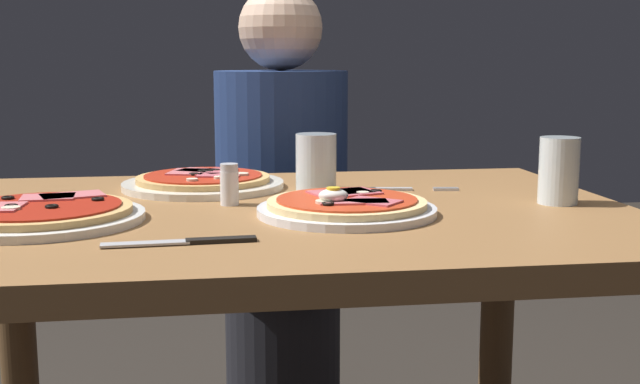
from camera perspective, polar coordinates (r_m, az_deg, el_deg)
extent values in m
cube|color=olive|center=(1.26, -2.63, -2.05)|extent=(1.10, 0.79, 0.04)
cylinder|color=brown|center=(1.80, 12.40, -11.56)|extent=(0.07, 0.07, 0.73)
cylinder|color=white|center=(1.21, 1.91, -1.34)|extent=(0.27, 0.27, 0.01)
cylinder|color=#E5C17F|center=(1.20, 1.92, -0.83)|extent=(0.24, 0.24, 0.01)
cylinder|color=red|center=(1.20, 1.92, -0.52)|extent=(0.21, 0.21, 0.00)
torus|color=black|center=(1.26, 4.01, 0.06)|extent=(0.02, 0.02, 0.00)
torus|color=black|center=(1.15, 0.57, -0.85)|extent=(0.02, 0.02, 0.00)
torus|color=black|center=(1.21, 0.49, -0.27)|extent=(0.02, 0.02, 0.00)
torus|color=black|center=(1.24, 1.24, -0.04)|extent=(0.02, 0.02, 0.00)
cube|color=#C65B66|center=(1.25, 2.36, -0.01)|extent=(0.09, 0.09, 0.00)
cube|color=#C65B66|center=(1.17, 3.76, -0.67)|extent=(0.09, 0.09, 0.00)
cube|color=#D16B70|center=(1.16, 2.41, -0.71)|extent=(0.10, 0.05, 0.00)
cube|color=#C65B66|center=(1.25, 1.51, -0.02)|extent=(0.11, 0.08, 0.00)
cylinder|color=beige|center=(1.24, 3.06, -0.07)|extent=(0.02, 0.02, 0.00)
cylinder|color=beige|center=(1.16, 0.33, -0.70)|extent=(0.03, 0.03, 0.00)
ellipsoid|color=white|center=(1.17, 0.95, -0.24)|extent=(0.04, 0.03, 0.02)
cylinder|color=yellow|center=(1.17, 0.95, 0.24)|extent=(0.02, 0.02, 0.00)
cylinder|color=silver|center=(1.47, -8.31, 0.51)|extent=(0.29, 0.29, 0.01)
cylinder|color=tan|center=(1.47, -8.32, 0.93)|extent=(0.24, 0.24, 0.01)
cylinder|color=#B72D19|center=(1.47, -8.33, 1.18)|extent=(0.21, 0.21, 0.00)
torus|color=black|center=(1.46, -8.96, 1.26)|extent=(0.02, 0.02, 0.00)
torus|color=black|center=(1.49, -7.96, 1.47)|extent=(0.02, 0.02, 0.00)
torus|color=black|center=(1.51, -7.48, 1.54)|extent=(0.02, 0.02, 0.00)
torus|color=black|center=(1.50, -8.37, 1.48)|extent=(0.02, 0.02, 0.00)
torus|color=black|center=(1.48, -6.29, 1.42)|extent=(0.02, 0.02, 0.00)
torus|color=black|center=(1.51, -6.20, 1.61)|extent=(0.02, 0.02, 0.00)
cube|color=#D16B70|center=(1.51, -8.79, 1.53)|extent=(0.08, 0.08, 0.00)
cube|color=#D16B70|center=(1.49, -9.33, 1.42)|extent=(0.09, 0.09, 0.00)
cube|color=#C65B66|center=(1.49, -7.50, 1.47)|extent=(0.08, 0.09, 0.00)
cube|color=#C65B66|center=(1.44, -7.22, 1.19)|extent=(0.08, 0.06, 0.00)
cylinder|color=beige|center=(1.41, -6.62, 1.03)|extent=(0.02, 0.02, 0.00)
cylinder|color=beige|center=(1.45, -5.63, 1.28)|extent=(0.03, 0.03, 0.00)
cylinder|color=beige|center=(1.41, -7.20, 1.04)|extent=(0.02, 0.02, 0.00)
cylinder|color=beige|center=(1.39, -9.10, 0.88)|extent=(0.02, 0.02, 0.00)
cylinder|color=white|center=(1.22, -19.32, -1.76)|extent=(0.30, 0.30, 0.01)
cylinder|color=tan|center=(1.22, -19.35, -1.25)|extent=(0.26, 0.26, 0.01)
cylinder|color=#A82314|center=(1.22, -19.37, -0.95)|extent=(0.23, 0.23, 0.00)
torus|color=black|center=(1.28, -21.37, -0.40)|extent=(0.02, 0.02, 0.00)
torus|color=black|center=(1.21, -21.15, -0.93)|extent=(0.02, 0.02, 0.00)
torus|color=black|center=(1.23, -15.55, -0.48)|extent=(0.02, 0.02, 0.00)
torus|color=black|center=(1.19, -18.57, -0.98)|extent=(0.02, 0.02, 0.00)
cube|color=#D16B70|center=(1.27, -18.81, -0.34)|extent=(0.08, 0.07, 0.00)
cube|color=#D16B70|center=(1.28, -17.24, -0.23)|extent=(0.11, 0.08, 0.00)
cylinder|color=beige|center=(1.19, -21.17, -1.08)|extent=(0.03, 0.03, 0.00)
cylinder|color=silver|center=(1.35, 16.65, 1.47)|extent=(0.06, 0.06, 0.11)
cylinder|color=silver|center=(1.35, 16.60, 0.28)|extent=(0.06, 0.06, 0.05)
cylinder|color=silver|center=(1.43, -0.28, 2.15)|extent=(0.07, 0.07, 0.10)
cylinder|color=silver|center=(1.43, -0.28, 1.00)|extent=(0.06, 0.06, 0.04)
cube|color=silver|center=(1.43, 5.11, 0.21)|extent=(0.08, 0.02, 0.00)
cube|color=silver|center=(1.44, 9.00, 0.16)|extent=(0.04, 0.01, 0.00)
cube|color=silver|center=(1.44, 8.97, 0.19)|extent=(0.04, 0.01, 0.00)
cube|color=silver|center=(1.45, 8.95, 0.22)|extent=(0.04, 0.01, 0.00)
cube|color=silver|center=(1.45, 8.92, 0.25)|extent=(0.04, 0.01, 0.00)
cube|color=silver|center=(1.03, -12.34, -3.60)|extent=(0.11, 0.03, 0.00)
cube|color=black|center=(1.03, -7.06, -3.42)|extent=(0.09, 0.02, 0.01)
cylinder|color=white|center=(1.29, -6.47, 0.28)|extent=(0.03, 0.03, 0.05)
cylinder|color=silver|center=(1.29, -6.50, 1.76)|extent=(0.03, 0.03, 0.01)
cylinder|color=black|center=(2.08, -2.63, -12.49)|extent=(0.29, 0.29, 0.46)
cylinder|color=navy|center=(1.95, -2.74, 0.97)|extent=(0.32, 0.32, 0.52)
sphere|color=beige|center=(1.93, -2.83, 11.59)|extent=(0.20, 0.20, 0.20)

